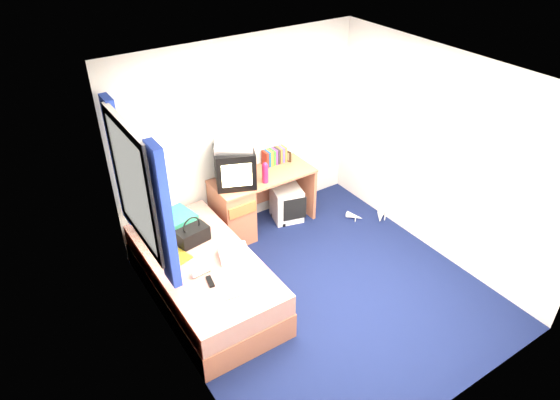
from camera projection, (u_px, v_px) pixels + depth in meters
ground at (322, 291)px, 5.48m from camera, size 3.40×3.40×0.00m
room_shell at (329, 178)px, 4.69m from camera, size 3.40×3.40×3.40m
bed at (204, 278)px, 5.27m from camera, size 1.01×2.00×0.54m
pillow at (169, 223)px, 5.54m from camera, size 0.61×0.46×0.12m
desk at (244, 205)px, 6.20m from camera, size 1.30×0.55×0.75m
storage_cube at (287, 203)px, 6.55m from camera, size 0.44×0.44×0.45m
crt_tv at (235, 166)px, 5.84m from camera, size 0.59×0.57×0.46m
vcr at (234, 146)px, 5.70m from camera, size 0.54×0.49×0.08m
book_row at (274, 156)px, 6.33m from camera, size 0.31×0.13×0.20m
picture_frame at (287, 156)px, 6.41m from camera, size 0.04×0.12×0.14m
pink_water_bottle at (265, 174)px, 5.93m from camera, size 0.08×0.08×0.23m
aerosol_can at (246, 169)px, 6.07m from camera, size 0.07×0.07×0.19m
handbag at (193, 235)px, 5.31m from camera, size 0.37×0.24×0.31m
towel at (234, 253)px, 5.11m from camera, size 0.35×0.32×0.10m
magazine at (176, 256)px, 5.13m from camera, size 0.28×0.33×0.01m
water_bottle at (201, 271)px, 4.90m from camera, size 0.21×0.09×0.07m
colour_swatch_fan at (237, 294)px, 4.67m from camera, size 0.23×0.09×0.01m
remote_control at (210, 281)px, 4.81m from camera, size 0.08×0.17×0.02m
window_assembly at (137, 186)px, 4.63m from camera, size 0.11×1.42×1.40m
white_heels at (367, 217)px, 6.62m from camera, size 0.48×0.43×0.09m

